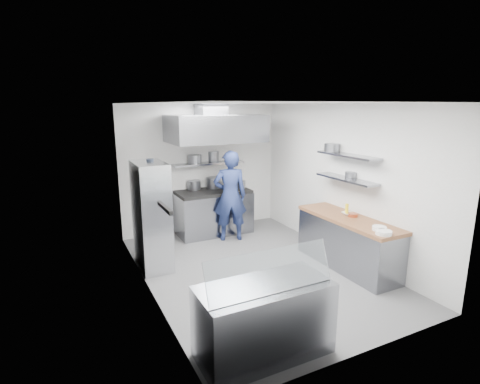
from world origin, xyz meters
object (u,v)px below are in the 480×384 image
chef (230,196)px  display_case (264,320)px  gas_range (214,213)px  wire_rack (152,216)px

chef → display_case: (-1.25, -3.55, -0.52)m
gas_range → chef: 0.75m
gas_range → display_case: size_ratio=1.07×
gas_range → chef: size_ratio=0.85×
chef → display_case: chef is taller
gas_range → chef: bearing=-74.8°
gas_range → display_case: bearing=-105.0°
gas_range → wire_rack: bearing=-144.2°
gas_range → wire_rack: (-1.63, -1.18, 0.48)m
chef → wire_rack: 1.89m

